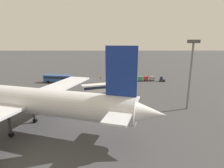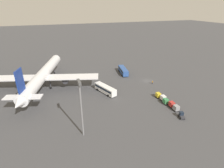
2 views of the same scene
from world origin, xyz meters
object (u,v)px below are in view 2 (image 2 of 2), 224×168
(baggage_tug, at_px, (182,115))
(cargo_cart_red, at_px, (172,104))
(cargo_cart_grey, at_px, (176,108))
(cargo_cart_green, at_px, (166,101))
(airplane, at_px, (43,75))
(shuttle_bus_far, at_px, (105,89))
(shuttle_bus_near, at_px, (123,70))
(worker_person, at_px, (152,82))
(cargo_cart_yellow, at_px, (158,95))
(cargo_cart_white, at_px, (163,98))

(baggage_tug, bearing_deg, cargo_cart_red, 7.98)
(cargo_cart_grey, height_order, cargo_cart_green, same)
(cargo_cart_red, bearing_deg, baggage_tug, 170.11)
(airplane, xyz_separation_m, shuttle_bus_far, (-14.56, -24.06, -4.07))
(shuttle_bus_near, distance_m, cargo_cart_green, 35.05)
(airplane, height_order, worker_person, airplane)
(airplane, xyz_separation_m, baggage_tug, (-40.38, -42.15, -5.03))
(cargo_cart_red, bearing_deg, cargo_cart_grey, 178.06)
(shuttle_bus_far, height_order, cargo_cart_yellow, shuttle_bus_far)
(cargo_cart_grey, bearing_deg, cargo_cart_white, -0.48)
(cargo_cart_yellow, bearing_deg, baggage_tug, 177.61)
(airplane, height_order, baggage_tug, airplane)
(worker_person, xyz_separation_m, cargo_cart_green, (-17.58, 5.20, 0.32))
(cargo_cart_red, height_order, cargo_cart_white, same)
(shuttle_bus_far, distance_m, cargo_cart_white, 23.74)
(shuttle_bus_near, distance_m, cargo_cart_yellow, 29.87)
(shuttle_bus_near, xyz_separation_m, shuttle_bus_far, (-18.46, 16.20, 0.00))
(shuttle_bus_far, distance_m, worker_person, 23.77)
(shuttle_bus_near, height_order, worker_person, shuttle_bus_near)
(baggage_tug, bearing_deg, worker_person, 6.02)
(shuttle_bus_near, xyz_separation_m, cargo_cart_red, (-37.57, -3.06, -0.70))
(worker_person, bearing_deg, cargo_cart_white, 163.29)
(baggage_tug, bearing_deg, cargo_cart_grey, 3.12)
(airplane, bearing_deg, shuttle_bus_near, -67.72)
(airplane, height_order, shuttle_bus_near, airplane)
(baggage_tug, relative_size, worker_person, 1.54)
(cargo_cart_grey, relative_size, cargo_cart_red, 1.00)
(baggage_tug, bearing_deg, cargo_cart_white, 12.38)
(shuttle_bus_far, bearing_deg, cargo_cart_white, -146.46)
(cargo_cart_red, bearing_deg, shuttle_bus_far, 45.22)
(shuttle_bus_near, relative_size, shuttle_bus_far, 1.01)
(cargo_cart_white, xyz_separation_m, cargo_cart_yellow, (2.61, 0.54, 0.00))
(cargo_cart_green, distance_m, cargo_cart_white, 2.70)
(airplane, xyz_separation_m, shuttle_bus_near, (3.90, -40.26, -4.07))
(cargo_cart_red, bearing_deg, shuttle_bus_near, 4.65)
(shuttle_bus_near, xyz_separation_m, cargo_cart_grey, (-40.18, -2.97, -0.70))
(shuttle_bus_near, relative_size, worker_person, 6.89)
(worker_person, xyz_separation_m, cargo_cart_grey, (-22.79, 4.56, 0.32))
(baggage_tug, bearing_deg, cargo_cart_yellow, 15.48)
(baggage_tug, bearing_deg, shuttle_bus_far, 52.88)
(worker_person, bearing_deg, baggage_tug, 168.16)
(airplane, relative_size, worker_person, 31.52)
(cargo_cart_red, bearing_deg, worker_person, -12.49)
(shuttle_bus_far, relative_size, baggage_tug, 4.44)
(cargo_cart_grey, bearing_deg, cargo_cart_yellow, 2.61)
(shuttle_bus_near, distance_m, shuttle_bus_far, 24.56)
(cargo_cart_red, xyz_separation_m, cargo_cart_yellow, (7.82, 0.56, 0.00))
(shuttle_bus_near, bearing_deg, worker_person, -147.57)
(worker_person, xyz_separation_m, cargo_cart_yellow, (-12.36, 5.03, 0.32))
(shuttle_bus_far, xyz_separation_m, cargo_cart_red, (-19.11, -19.26, -0.71))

